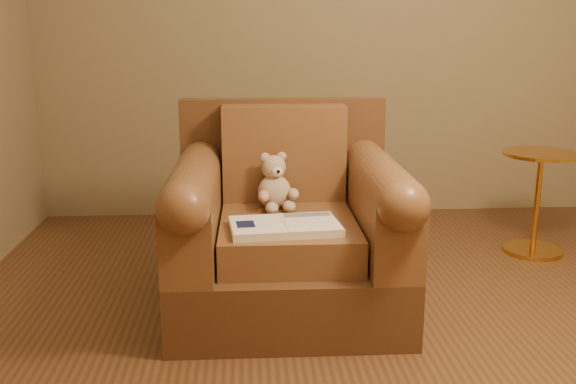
{
  "coord_description": "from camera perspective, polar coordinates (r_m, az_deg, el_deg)",
  "views": [
    {
      "loc": [
        -0.58,
        -2.5,
        1.29
      ],
      "look_at": [
        -0.39,
        0.3,
        0.58
      ],
      "focal_mm": 40.0,
      "sensor_mm": 36.0,
      "label": 1
    }
  ],
  "objects": [
    {
      "name": "floor",
      "position": [
        2.87,
        8.46,
        -12.69
      ],
      "size": [
        4.0,
        4.0,
        0.0
      ],
      "primitive_type": "plane",
      "color": "brown",
      "rests_on": "ground"
    },
    {
      "name": "armchair",
      "position": [
        3.05,
        -0.12,
        -3.43
      ],
      "size": [
        1.07,
        1.02,
        0.95
      ],
      "rotation": [
        0.0,
        0.0,
        -0.01
      ],
      "color": "#53321B",
      "rests_on": "floor"
    },
    {
      "name": "teddy_bear",
      "position": [
        3.08,
        -1.14,
        0.43
      ],
      "size": [
        0.2,
        0.23,
        0.28
      ],
      "rotation": [
        0.0,
        0.0,
        0.25
      ],
      "color": "tan",
      "rests_on": "armchair"
    },
    {
      "name": "guidebook",
      "position": [
        2.76,
        -0.29,
        -3.07
      ],
      "size": [
        0.49,
        0.32,
        0.04
      ],
      "rotation": [
        0.0,
        0.0,
        0.09
      ],
      "color": "beige",
      "rests_on": "armchair"
    },
    {
      "name": "side_table",
      "position": [
        4.03,
        21.28,
        -0.61
      ],
      "size": [
        0.43,
        0.43,
        0.61
      ],
      "color": "gold",
      "rests_on": "floor"
    }
  ]
}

